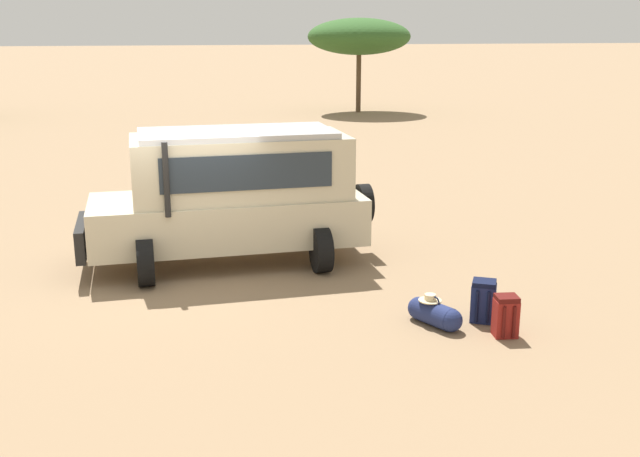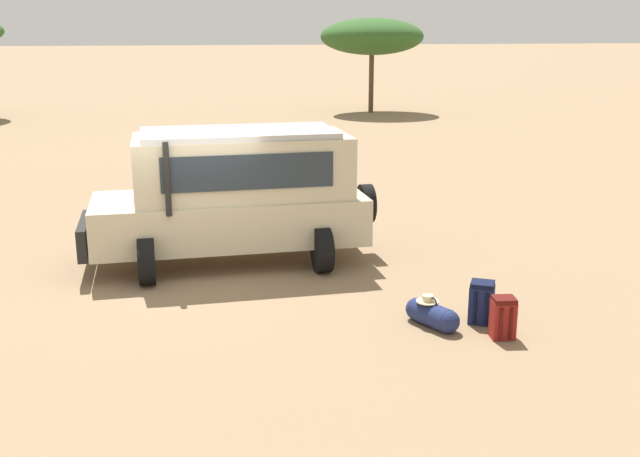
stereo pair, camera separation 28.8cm
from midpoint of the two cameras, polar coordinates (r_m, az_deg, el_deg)
The scene contains 6 objects.
ground_plane at distance 13.38m, azimuth -9.13°, elevation -3.46°, with size 320.00×320.00×0.00m, color #8C7051.
safari_vehicle at distance 13.70m, azimuth -5.88°, elevation 2.72°, with size 5.39×2.85×2.44m.
backpack_beside_front_wheel at distance 10.86m, azimuth 14.50°, elevation -6.61°, with size 0.35×0.41×0.60m.
backpack_cluster_center at distance 11.32m, azimuth 12.93°, elevation -5.52°, with size 0.45×0.48×0.63m.
duffel_bag_low_black_case at distance 11.08m, azimuth 9.27°, elevation -6.49°, with size 0.62×0.89×0.45m.
acacia_tree_centre_back at distance 38.13m, azimuth 4.21°, elevation 14.37°, with size 5.12×4.60×4.61m.
Camera 2 is at (-0.05, -12.72, 4.24)m, focal length 42.00 mm.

